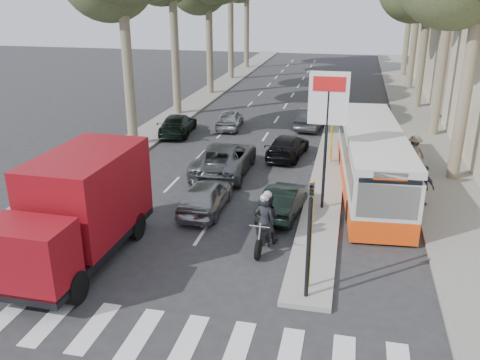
% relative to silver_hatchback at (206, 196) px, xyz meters
% --- Properties ---
extents(ground, '(120.00, 120.00, 0.00)m').
position_rel_silver_hatchback_xyz_m(ground, '(1.33, -4.00, -0.66)').
color(ground, '#28282B').
rests_on(ground, ground).
extents(sidewalk_right, '(3.20, 70.00, 0.12)m').
position_rel_silver_hatchback_xyz_m(sidewalk_right, '(9.93, 21.00, -0.60)').
color(sidewalk_right, gray).
rests_on(sidewalk_right, ground).
extents(median_left, '(2.40, 64.00, 0.12)m').
position_rel_silver_hatchback_xyz_m(median_left, '(-6.67, 24.00, -0.60)').
color(median_left, gray).
rests_on(median_left, ground).
extents(traffic_island, '(1.50, 26.00, 0.16)m').
position_rel_silver_hatchback_xyz_m(traffic_island, '(4.58, 7.00, -0.58)').
color(traffic_island, gray).
rests_on(traffic_island, ground).
extents(billboard, '(1.50, 12.10, 5.60)m').
position_rel_silver_hatchback_xyz_m(billboard, '(4.58, 1.00, 3.04)').
color(billboard, yellow).
rests_on(billboard, ground).
extents(traffic_light_island, '(0.16, 0.41, 3.60)m').
position_rel_silver_hatchback_xyz_m(traffic_light_island, '(4.58, -5.50, 1.83)').
color(traffic_light_island, black).
rests_on(traffic_light_island, ground).
extents(silver_hatchback, '(1.56, 3.87, 1.32)m').
position_rel_silver_hatchback_xyz_m(silver_hatchback, '(0.00, 0.00, 0.00)').
color(silver_hatchback, '#929499').
rests_on(silver_hatchback, ground).
extents(dark_hatchback, '(1.65, 3.82, 1.22)m').
position_rel_silver_hatchback_xyz_m(dark_hatchback, '(3.10, 0.30, -0.05)').
color(dark_hatchback, black).
rests_on(dark_hatchback, ground).
extents(queue_car_a, '(2.59, 5.41, 1.49)m').
position_rel_silver_hatchback_xyz_m(queue_car_a, '(-0.39, 4.62, 0.08)').
color(queue_car_a, '#4D5155').
rests_on(queue_car_a, ground).
extents(queue_car_b, '(2.13, 4.25, 1.18)m').
position_rel_silver_hatchback_xyz_m(queue_car_b, '(2.28, 7.78, -0.07)').
color(queue_car_b, black).
rests_on(queue_car_b, ground).
extents(queue_car_c, '(1.79, 3.79, 1.25)m').
position_rel_silver_hatchback_xyz_m(queue_car_c, '(-2.17, 12.97, -0.03)').
color(queue_car_c, '#A7AAAF').
rests_on(queue_car_c, ground).
extents(queue_car_d, '(1.81, 4.13, 1.32)m').
position_rel_silver_hatchback_xyz_m(queue_car_d, '(2.95, 14.09, -0.00)').
color(queue_car_d, '#44464B').
rests_on(queue_car_d, ground).
extents(queue_car_e, '(2.24, 4.49, 1.25)m').
position_rel_silver_hatchback_xyz_m(queue_car_e, '(-4.97, 10.89, -0.03)').
color(queue_car_e, black).
rests_on(queue_car_e, ground).
extents(red_truck, '(2.57, 6.55, 3.48)m').
position_rel_silver_hatchback_xyz_m(red_truck, '(-2.86, -4.62, 1.18)').
color(red_truck, black).
rests_on(red_truck, ground).
extents(city_bus, '(3.18, 10.94, 2.84)m').
position_rel_silver_hatchback_xyz_m(city_bus, '(6.47, 3.72, 0.84)').
color(city_bus, '#FB460D').
rests_on(city_bus, ground).
extents(motorcycle, '(0.87, 2.37, 2.01)m').
position_rel_silver_hatchback_xyz_m(motorcycle, '(2.85, -2.35, 0.26)').
color(motorcycle, black).
rests_on(motorcycle, ground).
extents(pedestrian_near, '(1.07, 1.02, 1.70)m').
position_rel_silver_hatchback_xyz_m(pedestrian_near, '(8.53, 2.23, 0.31)').
color(pedestrian_near, '#40334C').
rests_on(pedestrian_near, sidewalk_right).
extents(pedestrian_far, '(1.29, 0.98, 1.82)m').
position_rel_silver_hatchback_xyz_m(pedestrian_far, '(8.53, 6.40, 0.37)').
color(pedestrian_far, '#6F6153').
rests_on(pedestrian_far, sidewalk_right).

